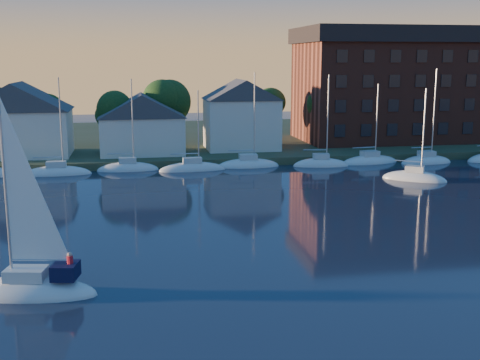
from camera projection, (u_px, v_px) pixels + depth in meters
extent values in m
plane|color=black|center=(300.00, 355.00, 28.08)|extent=(260.00, 260.00, 0.00)
cube|color=#364126|center=(177.00, 142.00, 100.44)|extent=(160.00, 50.00, 2.00)
cube|color=brown|center=(191.00, 165.00, 78.25)|extent=(120.00, 3.00, 1.00)
cube|color=silver|center=(20.00, 133.00, 79.42)|extent=(13.00, 9.00, 6.00)
cube|color=silver|center=(142.00, 135.00, 81.34)|extent=(11.00, 8.00, 5.00)
cube|color=silver|center=(241.00, 124.00, 85.51)|extent=(10.00, 8.00, 7.00)
cube|color=brown|center=(396.00, 92.00, 95.03)|extent=(30.00, 16.00, 15.00)
cube|color=black|center=(399.00, 35.00, 93.32)|extent=(31.00, 17.00, 2.40)
cylinder|color=#342118|center=(56.00, 137.00, 85.19)|extent=(0.50, 0.50, 3.50)
sphere|color=black|center=(54.00, 105.00, 84.31)|extent=(5.40, 5.40, 5.40)
cylinder|color=#342118|center=(114.00, 136.00, 86.58)|extent=(0.50, 0.50, 3.50)
sphere|color=black|center=(112.00, 105.00, 85.70)|extent=(5.40, 5.40, 5.40)
cylinder|color=#342118|center=(169.00, 135.00, 87.97)|extent=(0.50, 0.50, 3.50)
sphere|color=black|center=(169.00, 104.00, 87.09)|extent=(5.40, 5.40, 5.40)
cylinder|color=#342118|center=(223.00, 133.00, 89.36)|extent=(0.50, 0.50, 3.50)
sphere|color=black|center=(223.00, 103.00, 88.49)|extent=(5.40, 5.40, 5.40)
cylinder|color=#342118|center=(276.00, 132.00, 90.76)|extent=(0.50, 0.50, 3.50)
sphere|color=black|center=(276.00, 103.00, 89.88)|extent=(5.40, 5.40, 5.40)
cylinder|color=#342118|center=(326.00, 131.00, 92.15)|extent=(0.50, 0.50, 3.50)
sphere|color=black|center=(327.00, 102.00, 91.27)|extent=(5.40, 5.40, 5.40)
cylinder|color=#342118|center=(375.00, 130.00, 93.54)|extent=(0.50, 0.50, 3.50)
sphere|color=black|center=(377.00, 101.00, 92.66)|extent=(5.40, 5.40, 5.40)
cylinder|color=#342118|center=(423.00, 129.00, 94.94)|extent=(0.50, 0.50, 3.50)
sphere|color=black|center=(425.00, 101.00, 94.06)|extent=(5.40, 5.40, 5.40)
cylinder|color=#342118|center=(470.00, 128.00, 96.33)|extent=(0.50, 0.50, 3.50)
sphere|color=black|center=(472.00, 100.00, 95.45)|extent=(5.40, 5.40, 5.40)
ellipsoid|color=silver|center=(61.00, 174.00, 72.57)|extent=(7.50, 2.40, 2.20)
cube|color=silver|center=(60.00, 163.00, 72.31)|extent=(2.10, 1.32, 0.70)
cylinder|color=#A5A8AD|center=(65.00, 124.00, 71.53)|extent=(0.16, 0.16, 10.00)
cylinder|color=#A5A8AD|center=(53.00, 156.00, 72.00)|extent=(3.15, 0.12, 0.12)
ellipsoid|color=silver|center=(128.00, 172.00, 73.96)|extent=(7.50, 2.40, 2.20)
cube|color=silver|center=(128.00, 161.00, 73.71)|extent=(2.10, 1.32, 0.70)
cylinder|color=#A5A8AD|center=(133.00, 123.00, 72.92)|extent=(0.16, 0.16, 10.00)
cylinder|color=#A5A8AD|center=(121.00, 154.00, 73.39)|extent=(3.15, 0.12, 0.12)
ellipsoid|color=silver|center=(193.00, 169.00, 75.36)|extent=(7.50, 2.40, 2.20)
cube|color=silver|center=(193.00, 159.00, 75.10)|extent=(2.10, 1.32, 0.70)
cylinder|color=#A5A8AD|center=(198.00, 122.00, 74.31)|extent=(0.16, 0.16, 10.00)
cylinder|color=#A5A8AD|center=(186.00, 153.00, 74.79)|extent=(3.15, 0.12, 0.12)
ellipsoid|color=silver|center=(255.00, 167.00, 76.75)|extent=(7.50, 2.40, 2.20)
cube|color=silver|center=(255.00, 157.00, 76.49)|extent=(2.10, 1.32, 0.70)
cylinder|color=#A5A8AD|center=(261.00, 121.00, 75.70)|extent=(0.16, 0.16, 10.00)
cylinder|color=#A5A8AD|center=(249.00, 151.00, 76.18)|extent=(3.15, 0.12, 0.12)
ellipsoid|color=silver|center=(316.00, 166.00, 78.14)|extent=(7.50, 2.40, 2.20)
cube|color=silver|center=(316.00, 156.00, 77.88)|extent=(2.10, 1.32, 0.70)
cylinder|color=#A5A8AD|center=(322.00, 120.00, 77.10)|extent=(0.16, 0.16, 10.00)
cylinder|color=#A5A8AD|center=(310.00, 149.00, 77.57)|extent=(3.15, 0.12, 0.12)
ellipsoid|color=silver|center=(374.00, 164.00, 79.53)|extent=(7.50, 2.40, 2.20)
cube|color=silver|center=(374.00, 154.00, 79.28)|extent=(2.10, 1.32, 0.70)
cylinder|color=#A5A8AD|center=(381.00, 119.00, 78.49)|extent=(0.16, 0.16, 10.00)
cylinder|color=#A5A8AD|center=(368.00, 148.00, 78.97)|extent=(3.15, 0.12, 0.12)
ellipsoid|color=silver|center=(430.00, 162.00, 80.93)|extent=(7.50, 2.40, 2.20)
cube|color=silver|center=(430.00, 152.00, 80.67)|extent=(2.10, 1.32, 0.70)
cylinder|color=#A5A8AD|center=(438.00, 118.00, 79.88)|extent=(0.16, 0.16, 10.00)
cylinder|color=#A5A8AD|center=(425.00, 146.00, 80.36)|extent=(3.15, 0.12, 0.12)
cylinder|color=#A5A8AD|center=(480.00, 145.00, 81.75)|extent=(3.15, 0.12, 0.12)
ellipsoid|color=silver|center=(28.00, 295.00, 35.25)|extent=(8.62, 4.19, 2.20)
cube|color=silver|center=(26.00, 274.00, 34.99)|extent=(2.55, 1.88, 0.70)
cylinder|color=#A5A8AD|center=(5.00, 187.00, 33.99)|extent=(0.16, 0.16, 11.01)
cylinder|color=#A5A8AD|center=(41.00, 260.00, 34.81)|extent=(3.43, 0.78, 0.12)
cube|color=black|center=(65.00, 271.00, 34.92)|extent=(1.68, 1.84, 0.90)
ellipsoid|color=silver|center=(414.00, 180.00, 68.74)|extent=(7.36, 6.14, 2.20)
cube|color=silver|center=(415.00, 169.00, 68.48)|extent=(2.44, 2.26, 0.70)
cylinder|color=#A5A8AD|center=(424.00, 131.00, 67.32)|extent=(0.16, 0.16, 9.48)
cylinder|color=#A5A8AD|center=(408.00, 161.00, 68.64)|extent=(2.57, 1.83, 0.12)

